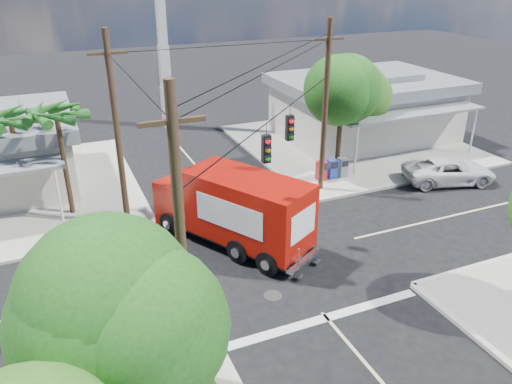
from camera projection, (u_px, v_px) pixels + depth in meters
ground at (275, 257)px, 21.11m from camera, size 120.00×120.00×0.00m
sidewalk_ne at (351, 144)px, 34.05m from camera, size 14.12×14.12×0.14m
sidewalk_nw at (0, 198)px, 26.27m from camera, size 14.12×14.12×0.14m
road_markings at (290, 275)px, 19.88m from camera, size 32.00×32.00×0.01m
building_ne at (365, 105)px, 34.59m from camera, size 11.80×10.20×4.50m
radio_tower at (163, 50)px, 35.62m from camera, size 0.80×0.80×17.00m
tree_sw_front at (129, 329)px, 10.50m from camera, size 3.88×3.78×6.03m
tree_ne_front at (343, 95)px, 27.33m from camera, size 4.21×4.14×6.66m
tree_ne_back at (359, 92)px, 30.33m from camera, size 3.77×3.66×5.82m
palm_nw_front at (56, 116)px, 22.58m from camera, size 3.01×3.08×5.59m
palm_nw_back at (10, 120)px, 23.27m from camera, size 3.01×3.08×5.19m
utility_poles at (224, 146)px, 19.92m from camera, size 12.00×10.68×9.00m
vending_boxes at (332, 169)px, 28.32m from camera, size 1.90×0.50×1.10m
delivery_truck at (234, 209)px, 21.47m from camera, size 5.77×7.80×3.34m
parked_car at (449, 171)px, 28.02m from camera, size 5.52×3.65×1.41m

